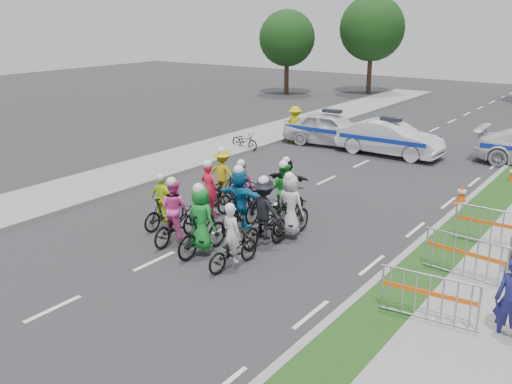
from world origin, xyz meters
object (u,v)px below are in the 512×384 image
Objects in this scene: rider_2 at (175,218)px; cone_0 at (462,195)px; rider_9 at (243,193)px; rider_8 at (284,198)px; marshal_hiviz at (295,125)px; barrier_1 at (465,259)px; rider_6 at (210,200)px; rider_1 at (202,227)px; police_car_1 at (390,138)px; rider_0 at (233,246)px; spectator_0 at (512,302)px; rider_3 at (164,207)px; barrier_0 at (428,300)px; tree_3 at (372,28)px; parked_bike at (245,141)px; rider_7 at (290,212)px; tree_0 at (287,38)px; police_car_0 at (332,129)px; barrier_2 at (491,229)px; rider_4 at (265,218)px; rider_5 at (240,204)px.

rider_2 is 2.69× the size of cone_0.
rider_8 is at bearing -163.93° from rider_9.
barrier_1 is at bearing 138.55° from marshal_hiviz.
marshal_hiviz is (-3.59, 10.63, 0.26)m from rider_6.
barrier_1 is (7.16, 2.15, -0.14)m from rider_2.
rider_1 is at bearing 127.21° from rider_6.
police_car_1 is (0.76, 12.83, 0.06)m from rider_2.
rider_0 is 5.49m from barrier_1.
spectator_0 is 2.63m from barrier_1.
rider_2 is 12.85m from police_car_1.
marshal_hiviz is (-4.09, 9.66, 0.20)m from rider_9.
rider_3 is 2.58m from rider_9.
barrier_0 is (11.12, -12.85, -0.32)m from marshal_hiviz.
marshal_hiviz is at bearing -75.83° from tree_3.
rider_7 is at bearing -129.85° from parked_bike.
rider_6 is 10.97m from police_car_1.
marshal_hiviz is 0.28× the size of tree_0.
rider_9 is 2.54× the size of cone_0.
barrier_1 is at bearing -167.47° from rider_3.
tree_0 is (-9.58, 14.15, 3.30)m from marshal_hiviz.
tree_0 is (-13.68, 23.81, 3.50)m from rider_9.
tree_3 is (-10.06, 27.57, 4.18)m from rider_8.
rider_6 is at bearing -176.76° from police_car_0.
cone_0 is at bearing -130.82° from rider_9.
rider_2 is at bearing -163.26° from barrier_1.
rider_0 reaches higher than barrier_2.
rider_0 is 1.73m from rider_4.
tree_3 reaches higher than police_car_0.
spectator_0 is 0.28× the size of tree_0.
barrier_2 is 0.32× the size of tree_0.
rider_9 is (-1.39, -0.24, -0.02)m from rider_8.
rider_8 is 9.56m from parked_bike.
cone_0 is at bearing -136.18° from police_car_1.
rider_4 is at bearing 70.15° from rider_7.
rider_0 is 0.37× the size of police_car_1.
marshal_hiviz reaches higher than barrier_2.
rider_0 is at bearing -110.93° from cone_0.
rider_0 is at bearing -167.74° from police_car_0.
parked_bike is at bearing -57.38° from rider_1.
rider_2 is 0.98× the size of rider_7.
rider_8 is 5.73m from barrier_1.
rider_7 is 2.76× the size of cone_0.
tree_3 is at bearing -67.02° from rider_7.
rider_0 is 0.86× the size of barrier_2.
rider_5 is at bearing -71.84° from tree_3.
police_car_1 is 15.06m from spectator_0.
rider_5 is at bearing 130.71° from rider_9.
rider_5 reaches higher than parked_bike.
tree_0 is (-13.17, 24.79, 3.56)m from rider_6.
rider_9 is (-0.86, 1.26, -0.15)m from rider_5.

